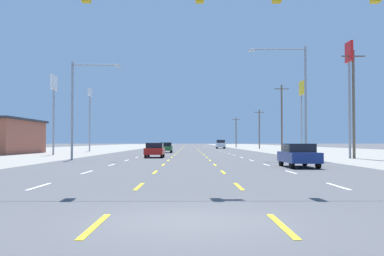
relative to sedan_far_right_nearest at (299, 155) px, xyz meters
name	(u,v)px	position (x,y,z in m)	size (l,w,h in m)	color
ground_plane	(189,151)	(-6.75, 46.92, -0.76)	(572.00, 572.00, 0.00)	#4C4C4F
lot_apron_left	(38,151)	(-31.50, 46.92, -0.75)	(28.00, 440.00, 0.01)	gray
lot_apron_right	(340,151)	(18.00, 46.92, -0.75)	(28.00, 440.00, 0.01)	gray
lane_markings	(189,148)	(-6.75, 85.42, -0.75)	(10.64, 227.60, 0.01)	white
signal_span_wire	(200,40)	(-6.35, -12.01, 4.45)	(27.67, 0.52, 9.01)	brown
sedan_far_right_nearest	(299,155)	(0.00, 0.00, 0.00)	(1.80, 4.50, 1.46)	navy
sedan_inner_left_near	(155,150)	(-10.17, 17.45, 0.00)	(1.80, 4.50, 1.46)	red
sedan_inner_left_mid	(166,147)	(-10.08, 37.35, 0.00)	(1.80, 4.50, 1.46)	#235B2D
suv_far_right_midfar	(221,144)	(0.37, 76.15, 0.27)	(1.98, 4.90, 1.98)	white
pole_sign_left_row_1	(54,94)	(-23.06, 26.91, 6.62)	(0.24, 2.26, 9.62)	gray
pole_sign_left_row_2	(90,104)	(-23.15, 47.33, 7.01)	(0.24, 2.26, 10.40)	gray
pole_sign_right_row_1	(349,73)	(8.48, 15.14, 7.37)	(0.24, 1.70, 11.09)	gray
pole_sign_right_row_2	(302,97)	(10.64, 42.49, 7.68)	(0.24, 2.37, 10.93)	gray
streetlight_left_row_0	(78,102)	(-16.41, 11.52, 4.26)	(4.28, 0.26, 8.51)	gray
streetlight_right_row_0	(299,93)	(2.83, 11.52, 5.08)	(5.09, 0.26, 9.90)	gray
utility_pole_right_row_0	(354,102)	(8.79, 14.90, 4.58)	(2.20, 0.26, 10.27)	brown
utility_pole_right_row_1	(282,117)	(7.47, 42.07, 4.59)	(2.20, 0.26, 10.30)	brown
utility_pole_right_row_2	(259,128)	(8.98, 74.52, 3.82)	(2.20, 0.26, 8.76)	brown
utility_pole_right_row_3	(236,132)	(6.59, 102.28, 3.67)	(2.20, 0.26, 8.47)	brown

